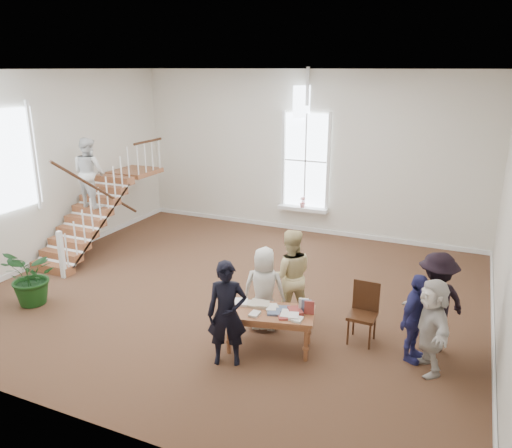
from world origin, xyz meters
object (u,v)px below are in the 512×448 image
at_px(woman_cluster_a, 415,318).
at_px(woman_cluster_b, 435,302).
at_px(elderly_woman, 264,289).
at_px(side_chair, 364,308).
at_px(police_officer, 227,314).
at_px(library_table, 270,315).
at_px(woman_cluster_c, 431,326).
at_px(floor_plant, 32,277).
at_px(person_yellow, 290,275).

xyz_separation_m(woman_cluster_a, woman_cluster_b, (0.26, 0.45, 0.12)).
relative_size(elderly_woman, side_chair, 1.46).
bearing_deg(police_officer, woman_cluster_b, 7.78).
distance_m(library_table, woman_cluster_b, 2.72).
bearing_deg(elderly_woman, woman_cluster_b, 176.90).
height_order(elderly_woman, woman_cluster_c, elderly_woman).
relative_size(woman_cluster_b, side_chair, 1.63).
relative_size(woman_cluster_c, floor_plant, 1.29).
distance_m(person_yellow, woman_cluster_b, 2.54).
xyz_separation_m(elderly_woman, side_chair, (1.72, 0.32, -0.18)).
distance_m(woman_cluster_c, side_chair, 1.24).
bearing_deg(person_yellow, elderly_woman, 32.90).
height_order(person_yellow, floor_plant, person_yellow).
height_order(library_table, side_chair, side_chair).
relative_size(elderly_woman, woman_cluster_c, 1.01).
relative_size(person_yellow, woman_cluster_c, 1.16).
distance_m(person_yellow, floor_plant, 5.08).
distance_m(library_table, police_officer, 0.84).
bearing_deg(library_table, side_chair, 20.21).
bearing_deg(library_table, person_yellow, 79.24).
distance_m(elderly_woman, side_chair, 1.76).
xyz_separation_m(person_yellow, side_chair, (1.42, -0.18, -0.29)).
bearing_deg(floor_plant, woman_cluster_a, 8.02).
distance_m(elderly_woman, woman_cluster_c, 2.85).
relative_size(police_officer, woman_cluster_b, 1.00).
relative_size(library_table, woman_cluster_a, 1.08).
bearing_deg(elderly_woman, woman_cluster_a, 167.97).
relative_size(library_table, person_yellow, 0.90).
distance_m(person_yellow, side_chair, 1.46).
bearing_deg(police_officer, elderly_woman, 62.81).
height_order(elderly_woman, person_yellow, person_yellow).
bearing_deg(elderly_woman, woman_cluster_c, 163.90).
relative_size(police_officer, elderly_woman, 1.12).
distance_m(elderly_woman, woman_cluster_b, 2.89).
distance_m(police_officer, side_chair, 2.42).
bearing_deg(woman_cluster_c, person_yellow, -132.97).
bearing_deg(floor_plant, library_table, 4.51).
bearing_deg(woman_cluster_a, person_yellow, 97.16).
xyz_separation_m(woman_cluster_b, floor_plant, (-7.40, -1.46, -0.27)).
bearing_deg(police_officer, woman_cluster_c, -2.53).
height_order(library_table, police_officer, police_officer).
height_order(elderly_woman, side_chair, elderly_woman).
height_order(woman_cluster_b, side_chair, woman_cluster_b).
height_order(woman_cluster_b, floor_plant, woman_cluster_b).
xyz_separation_m(police_officer, woman_cluster_a, (2.69, 1.28, -0.12)).
xyz_separation_m(library_table, police_officer, (-0.45, -0.66, 0.25)).
bearing_deg(woman_cluster_c, floor_plant, -111.93).
bearing_deg(police_officer, woman_cluster_a, 2.78).
distance_m(police_officer, person_yellow, 1.80).
height_order(library_table, woman_cluster_c, woman_cluster_c).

